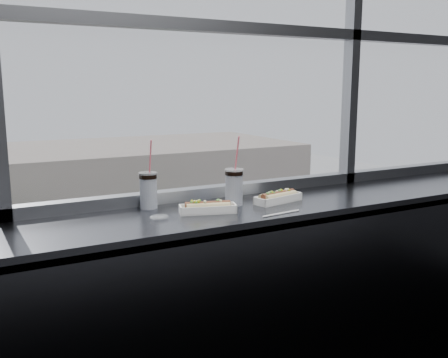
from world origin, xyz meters
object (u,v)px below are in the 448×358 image
hotdog_tray_right (278,197)px  tree_right (169,224)px  hotdog_tray_left (208,207)px  car_far_b (28,311)px  car_near_e (347,312)px  wrapper (159,217)px  tree_center (24,242)px  pedestrian_d (165,258)px  pedestrian_c (105,272)px  soda_cup_right (234,185)px  soda_cup_left (148,188)px  loose_straw (281,213)px

hotdog_tray_right → tree_right: bearing=57.4°
hotdog_tray_left → car_far_b: (1.44, 24.31, -10.97)m
tree_right → car_near_e: bearing=-67.2°
wrapper → tree_center: bearing=85.7°
car_far_b → pedestrian_d: (9.54, 4.84, -0.15)m
wrapper → car_far_b: size_ratio=0.01×
hotdog_tray_right → wrapper: (-0.67, -0.03, -0.02)m
hotdog_tray_right → pedestrian_d: 32.91m
pedestrian_c → tree_center: 5.34m
wrapper → car_near_e: 25.54m
tree_center → soda_cup_right: bearing=-93.4°
car_near_e → car_far_b: 16.69m
pedestrian_c → tree_right: bearing=92.2°
hotdog_tray_right → wrapper: 0.67m
car_near_e → hotdog_tray_left: bearing=131.3°
soda_cup_left → pedestrian_c: soda_cup_left is taller
hotdog_tray_right → tree_right: size_ratio=0.05×
soda_cup_left → wrapper: (-0.03, -0.23, -0.09)m
loose_straw → soda_cup_left: bearing=135.2°
car_near_e → pedestrian_d: car_near_e is taller
hotdog_tray_left → tree_right: (11.04, 28.31, -8.45)m
car_far_b → pedestrian_d: size_ratio=3.39×
soda_cup_right → wrapper: (-0.44, -0.09, -0.09)m
loose_straw → wrapper: 0.57m
hotdog_tray_left → wrapper: 0.25m
car_far_b → tree_right: 10.70m
pedestrian_d → pedestrian_c: pedestrian_c is taller
tree_right → soda_cup_right: bearing=-111.0°
car_far_b → tree_center: tree_center is taller
soda_cup_right → wrapper: size_ratio=3.73×
loose_straw → pedestrian_c: 31.01m
hotdog_tray_right → pedestrian_d: size_ratio=0.15×
wrapper → loose_straw: bearing=-18.7°
car_near_e → tree_right: tree_right is taller
hotdog_tray_right → loose_straw: hotdog_tray_right is taller
soda_cup_right → car_near_e: soda_cup_right is taller
soda_cup_right → pedestrian_d: (10.79, 29.06, -11.19)m
car_near_e → tree_center: size_ratio=1.22×
pedestrian_d → soda_cup_right: bearing=159.6°
hotdog_tray_left → wrapper: (-0.25, -0.00, -0.02)m
loose_straw → wrapper: wrapper is taller
hotdog_tray_right → pedestrian_c: bearing=65.8°
soda_cup_left → car_far_b: (1.66, 24.08, -11.04)m
loose_straw → tree_center: (1.58, 28.50, -8.32)m
loose_straw → car_far_b: 26.85m
loose_straw → pedestrian_d: (10.69, 29.33, -11.09)m
hotdog_tray_left → tree_center: 29.57m
soda_cup_right → wrapper: soda_cup_right is taller
hotdog_tray_left → pedestrian_c: hotdog_tray_left is taller
hotdog_tray_right → car_near_e: 25.10m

